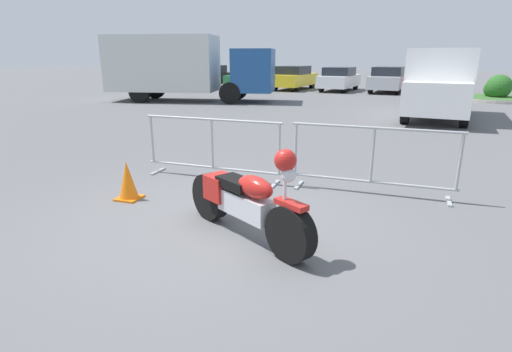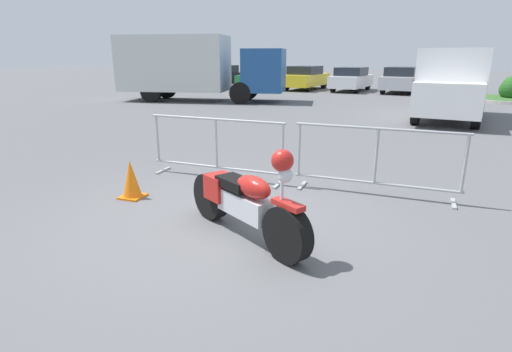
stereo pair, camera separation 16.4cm
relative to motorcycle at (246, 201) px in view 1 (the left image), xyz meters
The scene contains 15 objects.
ground_plane 0.73m from the motorcycle, 148.54° to the left, with size 120.00×120.00×0.00m, color #5B5B5E.
motorcycle is the anchor object (origin of this frame).
crowd_barrier_near 2.47m from the motorcycle, 122.88° to the left, with size 2.53×0.52×1.07m.
crowd_barrier_far 2.47m from the motorcycle, 57.11° to the left, with size 2.53×0.52×1.07m.
box_truck 15.36m from the motorcycle, 120.56° to the left, with size 7.98×3.60×2.98m.
delivery_van 11.58m from the motorcycle, 74.14° to the left, with size 2.58×5.21×2.31m.
parked_car_black 23.34m from the motorcycle, 115.29° to the left, with size 2.36×4.50×1.46m.
parked_car_green 22.22m from the motorcycle, 108.65° to the left, with size 2.23×4.25×1.38m.
parked_car_yellow 21.82m from the motorcycle, 101.21° to the left, with size 2.36×4.50×1.46m.
parked_car_white 21.34m from the motorcycle, 93.70° to the left, with size 2.28×4.36×1.41m.
parked_car_silver 21.23m from the motorcycle, 85.98° to the left, with size 2.36×4.50×1.46m.
parked_car_red 21.97m from the motorcycle, 78.58° to the left, with size 2.32×4.42×1.43m.
pedestrian 17.55m from the motorcycle, 79.71° to the left, with size 0.47×0.47×1.69m.
planter_island 19.39m from the motorcycle, 70.26° to the left, with size 3.63×3.63×1.22m.
traffic_cone 2.25m from the motorcycle, 161.66° to the left, with size 0.34×0.34×0.59m.
Camera 1 is at (1.96, -4.44, 2.10)m, focal length 28.00 mm.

